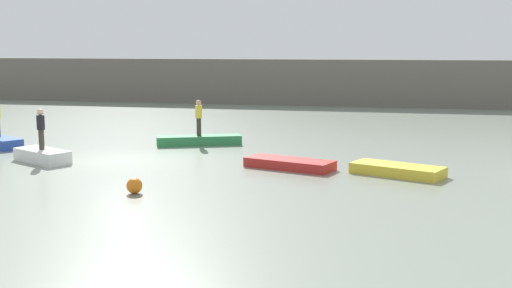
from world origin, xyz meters
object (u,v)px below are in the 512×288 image
object	(u,v)px
rowboat_red	(290,164)
person_yellow_shirt	(199,116)
rowboat_green	(199,140)
mooring_buoy	(134,186)
rowboat_white	(42,156)
person_dark_shirt	(41,127)
rowboat_yellow	(397,170)

from	to	relation	value
rowboat_red	person_yellow_shirt	size ratio (longest dim) A/B	2.02
rowboat_green	mooring_buoy	world-z (taller)	mooring_buoy
rowboat_white	mooring_buoy	bearing A→B (deg)	-9.32
rowboat_white	rowboat_green	distance (m)	7.53
person_yellow_shirt	person_dark_shirt	bearing A→B (deg)	-129.85
rowboat_white	rowboat_green	size ratio (longest dim) A/B	0.67
rowboat_red	rowboat_yellow	distance (m)	4.08
mooring_buoy	rowboat_red	bearing A→B (deg)	52.18
rowboat_red	rowboat_yellow	bearing A→B (deg)	12.19
person_dark_shirt	person_yellow_shirt	bearing A→B (deg)	50.15
rowboat_green	rowboat_yellow	bearing A→B (deg)	-53.12
rowboat_red	person_yellow_shirt	xyz separation A→B (m)	(-5.20, 4.98, 1.22)
person_yellow_shirt	rowboat_green	bearing A→B (deg)	180.00
rowboat_white	mooring_buoy	xyz separation A→B (m)	(5.91, -4.50, -0.00)
rowboat_green	rowboat_yellow	size ratio (longest dim) A/B	1.21
rowboat_white	person_dark_shirt	distance (m)	1.19
rowboat_red	person_dark_shirt	distance (m)	10.14
rowboat_yellow	person_yellow_shirt	size ratio (longest dim) A/B	1.94
rowboat_red	mooring_buoy	world-z (taller)	mooring_buoy
rowboat_yellow	mooring_buoy	bearing A→B (deg)	-126.23
rowboat_red	mooring_buoy	distance (m)	6.72
rowboat_white	rowboat_red	size ratio (longest dim) A/B	0.77
rowboat_yellow	person_yellow_shirt	distance (m)	10.80
rowboat_white	rowboat_yellow	bearing A→B (deg)	29.51
rowboat_white	person_yellow_shirt	distance (m)	7.62
rowboat_green	mooring_buoy	bearing A→B (deg)	-106.85
rowboat_white	person_yellow_shirt	bearing A→B (deg)	78.13
mooring_buoy	rowboat_white	bearing A→B (deg)	142.70
rowboat_red	person_dark_shirt	bearing A→B (deg)	-157.18
person_yellow_shirt	rowboat_white	bearing A→B (deg)	-129.85
person_yellow_shirt	mooring_buoy	distance (m)	10.40
rowboat_white	mooring_buoy	distance (m)	7.43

